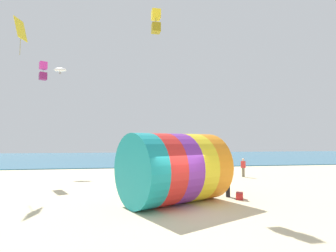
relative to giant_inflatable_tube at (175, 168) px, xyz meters
The scene contains 12 objects.
ground_plane 2.33m from the giant_inflatable_tube, 89.61° to the right, with size 120.00×120.00×0.00m, color beige.
sea 37.69m from the giant_inflatable_tube, 89.98° to the left, with size 120.00×40.00×0.10m, color teal.
giant_inflatable_tube is the anchor object (origin of this frame).
kite_handler 3.50m from the giant_inflatable_tube, 16.77° to the left, with size 0.38×0.25×1.72m.
kite_white_parafoil 21.01m from the giant_inflatable_tube, 120.44° to the left, with size 1.45×0.75×0.78m.
kite_magenta_box 16.34m from the giant_inflatable_tube, 131.87° to the left, with size 0.79×0.79×1.68m.
kite_yellow_diamond 16.43m from the giant_inflatable_tube, 143.20° to the left, with size 0.70×1.24×2.84m.
kite_yellow_box 9.59m from the giant_inflatable_tube, 101.67° to the left, with size 0.58×0.58×1.57m.
bystander_near_water 6.66m from the giant_inflatable_tube, 102.49° to the left, with size 0.39×0.27×1.78m.
bystander_mid_beach 11.61m from the giant_inflatable_tube, 47.95° to the left, with size 0.41×0.41×1.62m.
bystander_far_left 8.61m from the giant_inflatable_tube, 74.43° to the left, with size 0.42×0.38×1.80m.
cooler_box 3.99m from the giant_inflatable_tube, ahead, with size 0.52×0.36×0.36m, color red.
Camera 1 is at (-2.49, -11.70, 3.14)m, focal length 28.00 mm.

